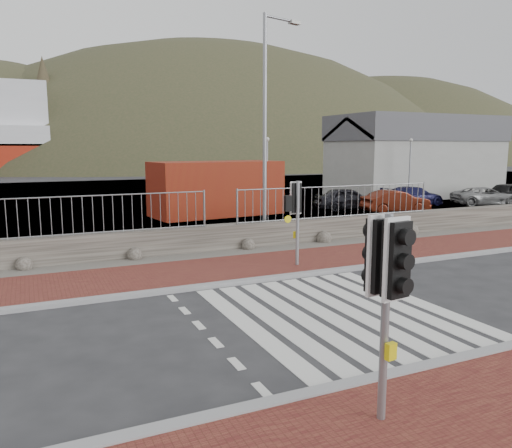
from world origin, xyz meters
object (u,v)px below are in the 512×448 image
car_d (486,196)px  car_e (511,192)px  traffic_signal_near (387,274)px  traffic_signal_far (297,205)px  car_b (396,201)px  car_c (413,196)px  car_a (348,199)px  streetlight (268,117)px  shipping_container (217,188)px

car_d → car_e: (3.11, 0.72, 0.08)m
traffic_signal_near → car_e: bearing=28.4°
traffic_signal_far → car_d: (18.61, 9.28, -1.31)m
car_b → car_c: (3.09, 2.06, -0.01)m
car_a → car_d: size_ratio=0.93×
car_a → car_b: size_ratio=1.01×
streetlight → shipping_container: 8.66m
streetlight → car_b: (10.16, 4.73, -4.06)m
car_b → car_c: size_ratio=0.90×
streetlight → traffic_signal_near: bearing=-124.2°
shipping_container → car_b: (9.28, -3.24, -0.80)m
car_a → car_e: 12.26m
car_b → car_d: (7.40, 0.42, -0.05)m
shipping_container → car_e: shipping_container is taller
traffic_signal_near → shipping_container: shipping_container is taller
traffic_signal_near → car_a: bearing=48.8°
streetlight → car_b: streetlight is taller
car_b → car_d: car_b is taller
traffic_signal_near → shipping_container: 20.72m
car_d → traffic_signal_far: bearing=135.2°
shipping_container → car_d: bearing=-16.5°
traffic_signal_near → traffic_signal_far: (3.18, 7.97, -0.13)m
traffic_signal_far → shipping_container: bearing=-98.5°
traffic_signal_far → car_e: traffic_signal_far is taller
car_a → car_b: car_a is taller
shipping_container → car_d: 16.94m
shipping_container → car_b: 9.86m
streetlight → car_d: size_ratio=2.06×
traffic_signal_far → car_b: size_ratio=0.69×
car_e → car_c: bearing=79.0°
car_d → car_e: car_e is taller
traffic_signal_near → car_c: 25.78m
car_a → car_e: (12.22, -0.95, -0.00)m
shipping_container → car_a: bearing=-15.5°
streetlight → car_c: 15.44m
traffic_signal_far → car_a: bearing=-130.4°
streetlight → car_a: (8.45, 6.83, -4.04)m
car_b → car_c: car_b is taller
traffic_signal_near → car_c: traffic_signal_near is taller
traffic_signal_far → car_c: size_ratio=0.62×
car_e → car_d: bearing=99.1°
car_a → car_e: car_a is taller
traffic_signal_near → traffic_signal_far: 8.58m
streetlight → car_c: size_ratio=2.00×
traffic_signal_near → shipping_container: size_ratio=0.41×
streetlight → car_e: bearing=1.0°
streetlight → car_e: (20.68, 5.87, -4.04)m
traffic_signal_far → car_a: 14.55m
traffic_signal_far → car_c: bearing=-142.1°
streetlight → shipping_container: (0.89, 7.97, -3.27)m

